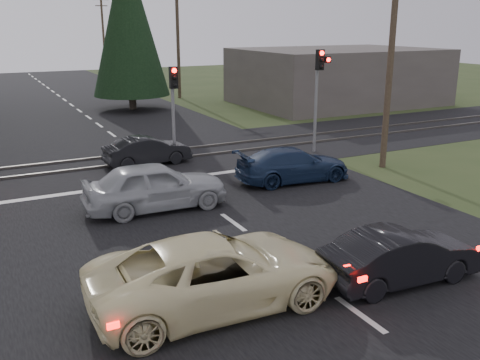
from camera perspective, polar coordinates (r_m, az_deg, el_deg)
ground at (r=13.91m, az=4.79°, el=-8.50°), size 120.00×120.00×0.00m
road at (r=22.52m, az=-8.63°, el=1.22°), size 14.00×100.00×0.01m
rail_corridor at (r=24.37m, az=-10.14°, el=2.32°), size 120.00×8.00×0.01m
stop_line at (r=20.88m, az=-7.06°, el=0.08°), size 13.00×0.35×0.00m
rail_near at (r=23.62m, az=-9.57°, el=2.00°), size 120.00×0.12×0.10m
rail_far at (r=25.11m, az=-10.68°, el=2.81°), size 120.00×0.12×0.10m
traffic_signal_right at (r=24.82m, az=8.45°, el=10.42°), size 0.68×0.48×4.70m
traffic_signal_center at (r=22.92m, az=-7.09°, el=8.70°), size 0.32×0.48×4.10m
utility_pole_near at (r=22.61m, az=15.83°, el=13.00°), size 1.80×0.26×9.00m
utility_pole_mid at (r=43.45m, az=-6.65°, el=14.88°), size 1.80×0.26×9.00m
utility_pole_far at (r=67.43m, az=-14.39°, el=15.03°), size 1.80×0.26×9.00m
conifer_tree at (r=38.08m, az=-11.85°, el=16.35°), size 5.20×5.20×11.00m
building_right at (r=41.16m, az=10.31°, el=10.84°), size 14.00×10.00×4.00m
cream_coupe at (r=11.53m, az=-2.61°, el=-9.82°), size 5.52×2.68×1.51m
dark_hatchback at (r=13.08m, az=16.74°, el=-7.82°), size 3.92×1.56×1.27m
silver_car at (r=17.46m, az=-9.03°, el=-0.63°), size 4.67×2.03×1.57m
blue_sedan at (r=20.45m, az=5.68°, el=1.62°), size 4.58×2.18×1.29m
dark_car_far at (r=23.11m, az=-9.85°, el=3.08°), size 3.73×1.50×1.21m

